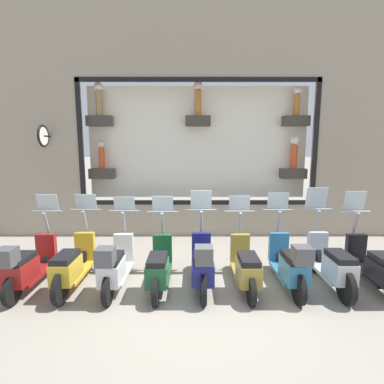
{
  "coord_description": "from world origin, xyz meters",
  "views": [
    {
      "loc": [
        -4.79,
        0.18,
        2.55
      ],
      "look_at": [
        1.72,
        0.17,
        1.53
      ],
      "focal_mm": 28.0,
      "sensor_mm": 36.0,
      "label": 1
    }
  ],
  "objects_px": {
    "scooter_green_5": "(159,266)",
    "scooter_red_8": "(27,265)",
    "scooter_white_6": "(115,265)",
    "scooter_yellow_7": "(73,265)",
    "scooter_teal_2": "(290,264)",
    "scooter_navy_4": "(202,264)",
    "scooter_black_0": "(377,265)",
    "scooter_olive_3": "(245,266)",
    "scooter_silver_1": "(332,264)"
  },
  "relations": [
    {
      "from": "scooter_olive_3",
      "to": "scooter_red_8",
      "type": "xyz_separation_m",
      "value": [
        -0.06,
        3.84,
        0.05
      ]
    },
    {
      "from": "scooter_silver_1",
      "to": "scooter_green_5",
      "type": "distance_m",
      "value": 3.08
    },
    {
      "from": "scooter_olive_3",
      "to": "scooter_navy_4",
      "type": "bearing_deg",
      "value": 93.83
    },
    {
      "from": "scooter_olive_3",
      "to": "scooter_white_6",
      "type": "distance_m",
      "value": 2.31
    },
    {
      "from": "scooter_green_5",
      "to": "scooter_red_8",
      "type": "distance_m",
      "value": 2.31
    },
    {
      "from": "scooter_teal_2",
      "to": "scooter_green_5",
      "type": "xyz_separation_m",
      "value": [
        0.05,
        2.31,
        -0.07
      ]
    },
    {
      "from": "scooter_yellow_7",
      "to": "scooter_white_6",
      "type": "bearing_deg",
      "value": -95.05
    },
    {
      "from": "scooter_navy_4",
      "to": "scooter_red_8",
      "type": "bearing_deg",
      "value": 90.19
    },
    {
      "from": "scooter_teal_2",
      "to": "scooter_red_8",
      "type": "distance_m",
      "value": 4.61
    },
    {
      "from": "scooter_green_5",
      "to": "scooter_white_6",
      "type": "bearing_deg",
      "value": 94.47
    },
    {
      "from": "scooter_yellow_7",
      "to": "scooter_red_8",
      "type": "height_order",
      "value": "same"
    },
    {
      "from": "scooter_silver_1",
      "to": "scooter_teal_2",
      "type": "xyz_separation_m",
      "value": [
        -0.06,
        0.77,
        0.03
      ]
    },
    {
      "from": "scooter_silver_1",
      "to": "scooter_white_6",
      "type": "height_order",
      "value": "scooter_silver_1"
    },
    {
      "from": "scooter_olive_3",
      "to": "scooter_teal_2",
      "type": "bearing_deg",
      "value": -93.97
    },
    {
      "from": "scooter_teal_2",
      "to": "scooter_yellow_7",
      "type": "relative_size",
      "value": 1.0
    },
    {
      "from": "scooter_navy_4",
      "to": "scooter_yellow_7",
      "type": "xyz_separation_m",
      "value": [
        0.06,
        2.31,
        -0.04
      ]
    },
    {
      "from": "scooter_teal_2",
      "to": "scooter_white_6",
      "type": "relative_size",
      "value": 1.0
    },
    {
      "from": "scooter_navy_4",
      "to": "scooter_red_8",
      "type": "relative_size",
      "value": 1.01
    },
    {
      "from": "scooter_silver_1",
      "to": "scooter_yellow_7",
      "type": "height_order",
      "value": "scooter_silver_1"
    },
    {
      "from": "scooter_green_5",
      "to": "scooter_black_0",
      "type": "bearing_deg",
      "value": -90.92
    },
    {
      "from": "scooter_white_6",
      "to": "scooter_teal_2",
      "type": "bearing_deg",
      "value": -89.85
    },
    {
      "from": "scooter_red_8",
      "to": "scooter_olive_3",
      "type": "bearing_deg",
      "value": -89.08
    },
    {
      "from": "scooter_teal_2",
      "to": "scooter_red_8",
      "type": "xyz_separation_m",
      "value": [
        -0.01,
        4.61,
        -0.01
      ]
    },
    {
      "from": "scooter_olive_3",
      "to": "scooter_green_5",
      "type": "height_order",
      "value": "scooter_olive_3"
    },
    {
      "from": "scooter_silver_1",
      "to": "scooter_red_8",
      "type": "bearing_deg",
      "value": 90.78
    },
    {
      "from": "scooter_silver_1",
      "to": "scooter_yellow_7",
      "type": "relative_size",
      "value": 1.0
    },
    {
      "from": "scooter_teal_2",
      "to": "scooter_olive_3",
      "type": "bearing_deg",
      "value": 86.03
    },
    {
      "from": "scooter_black_0",
      "to": "scooter_green_5",
      "type": "relative_size",
      "value": 1.0
    },
    {
      "from": "scooter_black_0",
      "to": "scooter_red_8",
      "type": "bearing_deg",
      "value": 89.99
    },
    {
      "from": "scooter_navy_4",
      "to": "scooter_green_5",
      "type": "bearing_deg",
      "value": 86.27
    },
    {
      "from": "scooter_olive_3",
      "to": "scooter_yellow_7",
      "type": "height_order",
      "value": "scooter_yellow_7"
    },
    {
      "from": "scooter_silver_1",
      "to": "scooter_black_0",
      "type": "bearing_deg",
      "value": -95.51
    },
    {
      "from": "scooter_olive_3",
      "to": "scooter_green_5",
      "type": "distance_m",
      "value": 1.54
    },
    {
      "from": "scooter_black_0",
      "to": "scooter_green_5",
      "type": "height_order",
      "value": "scooter_black_0"
    },
    {
      "from": "scooter_white_6",
      "to": "scooter_yellow_7",
      "type": "distance_m",
      "value": 0.77
    },
    {
      "from": "scooter_black_0",
      "to": "scooter_navy_4",
      "type": "xyz_separation_m",
      "value": [
        0.01,
        3.08,
        0.02
      ]
    },
    {
      "from": "scooter_white_6",
      "to": "scooter_black_0",
      "type": "bearing_deg",
      "value": -90.02
    },
    {
      "from": "scooter_silver_1",
      "to": "scooter_green_5",
      "type": "xyz_separation_m",
      "value": [
        -0.01,
        3.08,
        -0.04
      ]
    },
    {
      "from": "scooter_teal_2",
      "to": "scooter_red_8",
      "type": "bearing_deg",
      "value": 90.1
    },
    {
      "from": "scooter_green_5",
      "to": "scooter_navy_4",
      "type": "bearing_deg",
      "value": -93.73
    },
    {
      "from": "scooter_teal_2",
      "to": "scooter_navy_4",
      "type": "relative_size",
      "value": 1.0
    },
    {
      "from": "scooter_red_8",
      "to": "scooter_teal_2",
      "type": "bearing_deg",
      "value": -89.9
    },
    {
      "from": "scooter_black_0",
      "to": "scooter_green_5",
      "type": "bearing_deg",
      "value": 89.08
    },
    {
      "from": "scooter_yellow_7",
      "to": "scooter_red_8",
      "type": "relative_size",
      "value": 1.01
    },
    {
      "from": "scooter_black_0",
      "to": "scooter_red_8",
      "type": "relative_size",
      "value": 1.0
    },
    {
      "from": "scooter_black_0",
      "to": "scooter_yellow_7",
      "type": "height_order",
      "value": "scooter_black_0"
    },
    {
      "from": "scooter_white_6",
      "to": "scooter_yellow_7",
      "type": "bearing_deg",
      "value": 84.95
    },
    {
      "from": "scooter_green_5",
      "to": "scooter_white_6",
      "type": "height_order",
      "value": "scooter_green_5"
    },
    {
      "from": "scooter_black_0",
      "to": "scooter_green_5",
      "type": "distance_m",
      "value": 3.85
    },
    {
      "from": "scooter_navy_4",
      "to": "scooter_white_6",
      "type": "relative_size",
      "value": 1.0
    }
  ]
}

